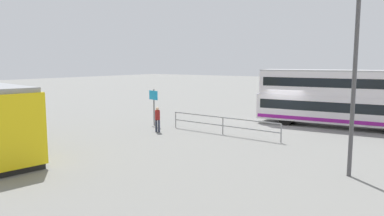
{
  "coord_description": "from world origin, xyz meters",
  "views": [
    {
      "loc": [
        -8.69,
        23.81,
        4.39
      ],
      "look_at": [
        3.26,
        6.39,
        1.69
      ],
      "focal_mm": 33.6,
      "sensor_mm": 36.0,
      "label": 1
    }
  ],
  "objects_px": {
    "pedestrian_near_railing": "(158,118)",
    "street_lamp": "(355,70)",
    "double_decker_bus": "(342,98)",
    "info_sign": "(154,101)"
  },
  "relations": [
    {
      "from": "pedestrian_near_railing",
      "to": "street_lamp",
      "type": "distance_m",
      "value": 12.51
    },
    {
      "from": "double_decker_bus",
      "to": "info_sign",
      "type": "xyz_separation_m",
      "value": [
        11.04,
        6.45,
        -0.26
      ]
    },
    {
      "from": "info_sign",
      "to": "street_lamp",
      "type": "xyz_separation_m",
      "value": [
        -13.7,
        4.45,
        2.36
      ]
    },
    {
      "from": "double_decker_bus",
      "to": "info_sign",
      "type": "relative_size",
      "value": 4.48
    },
    {
      "from": "info_sign",
      "to": "double_decker_bus",
      "type": "bearing_deg",
      "value": -149.69
    },
    {
      "from": "double_decker_bus",
      "to": "pedestrian_near_railing",
      "type": "xyz_separation_m",
      "value": [
        9.16,
        8.3,
        -1.06
      ]
    },
    {
      "from": "double_decker_bus",
      "to": "info_sign",
      "type": "height_order",
      "value": "double_decker_bus"
    },
    {
      "from": "pedestrian_near_railing",
      "to": "info_sign",
      "type": "bearing_deg",
      "value": -44.47
    },
    {
      "from": "pedestrian_near_railing",
      "to": "street_lamp",
      "type": "xyz_separation_m",
      "value": [
        -11.82,
        2.6,
        3.17
      ]
    },
    {
      "from": "pedestrian_near_railing",
      "to": "info_sign",
      "type": "height_order",
      "value": "info_sign"
    }
  ]
}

